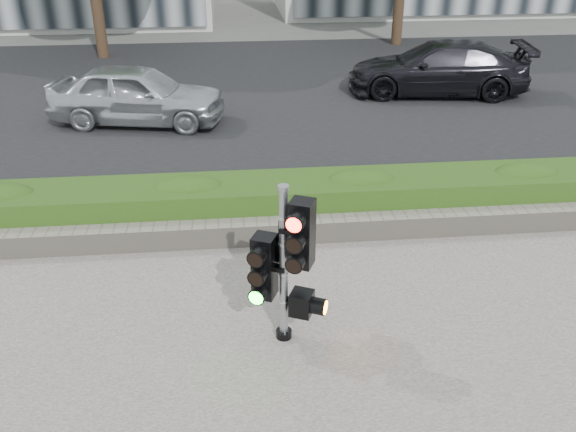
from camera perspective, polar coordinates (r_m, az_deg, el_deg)
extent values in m
plane|color=#51514C|center=(7.59, -0.65, -9.66)|extent=(120.00, 120.00, 0.00)
cube|color=black|center=(16.67, -3.81, 11.53)|extent=(60.00, 13.00, 0.02)
cube|color=gray|center=(10.24, -2.24, 1.27)|extent=(60.00, 0.25, 0.12)
cube|color=gray|center=(9.07, -1.74, -1.41)|extent=(12.00, 0.32, 0.34)
cube|color=#467323|center=(9.57, -2.04, 1.36)|extent=(12.00, 1.00, 0.68)
cylinder|color=black|center=(7.25, -0.39, -10.94)|extent=(0.19, 0.19, 0.09)
cylinder|color=gray|center=(6.72, -0.41, -4.88)|extent=(0.10, 0.10, 1.90)
cylinder|color=gray|center=(6.26, -0.44, 2.68)|extent=(0.12, 0.12, 0.05)
cube|color=#FF1107|center=(6.39, 1.30, -1.64)|extent=(0.32, 0.32, 0.76)
cube|color=#14E51E|center=(6.77, -2.20, -4.72)|extent=(0.32, 0.32, 0.76)
cube|color=black|center=(6.76, 0.40, -2.17)|extent=(0.32, 0.32, 0.52)
cube|color=orange|center=(6.94, 1.29, -8.13)|extent=(0.32, 0.32, 0.28)
imported|color=#BABEC2|center=(14.38, -13.92, 10.99)|extent=(4.13, 2.28, 1.33)
imported|color=black|center=(16.76, 13.81, 13.30)|extent=(4.84, 2.53, 1.34)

